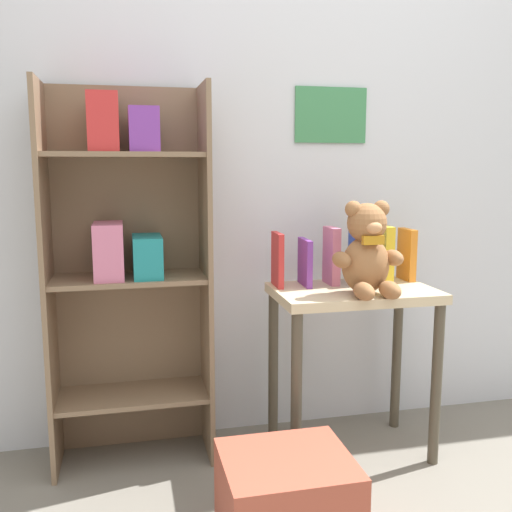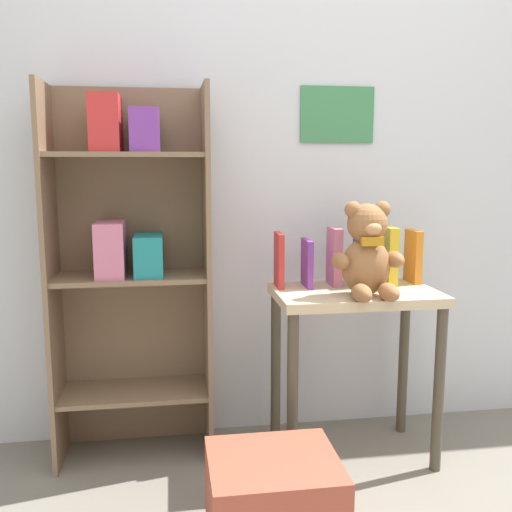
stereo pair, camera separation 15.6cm
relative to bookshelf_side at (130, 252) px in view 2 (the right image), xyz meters
name	(u,v)px [view 2 (the right image)]	position (x,y,z in m)	size (l,w,h in m)	color
wall_back	(315,134)	(0.75, 0.16, 0.45)	(4.80, 0.07, 2.50)	silver
bookshelf_side	(130,252)	(0.00, 0.00, 0.00)	(0.59, 0.28, 1.42)	#7F664C
display_table	(354,322)	(0.84, -0.17, -0.26)	(0.61, 0.38, 0.66)	beige
teddy_bear	(367,253)	(0.84, -0.27, 0.01)	(0.26, 0.24, 0.34)	#99663D
book_standing_red	(279,260)	(0.56, -0.07, -0.04)	(0.02, 0.13, 0.21)	red
book_standing_purple	(307,263)	(0.67, -0.07, -0.05)	(0.02, 0.15, 0.18)	purple
book_standing_pink	(334,257)	(0.78, -0.07, -0.03)	(0.03, 0.12, 0.22)	#D17093
book_standing_blue	(361,255)	(0.89, -0.07, -0.02)	(0.02, 0.14, 0.23)	#2D51B7
book_standing_yellow	(389,255)	(1.00, -0.08, -0.03)	(0.04, 0.13, 0.23)	gold
book_standing_orange	(413,256)	(1.11, -0.06, -0.03)	(0.03, 0.12, 0.21)	orange
storage_bin	(273,502)	(0.44, -0.66, -0.66)	(0.38, 0.34, 0.27)	#AD4C38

